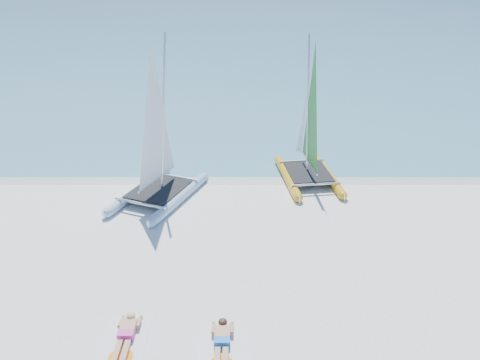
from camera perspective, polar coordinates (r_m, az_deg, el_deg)
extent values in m
plane|color=white|center=(14.63, -1.94, -8.62)|extent=(140.00, 140.00, 0.00)
cube|color=#71ADBC|center=(75.63, -0.39, 18.67)|extent=(140.00, 115.00, 0.01)
cube|color=silver|center=(19.45, -1.44, 0.34)|extent=(140.00, 1.40, 0.01)
cylinder|color=#AED3E4|center=(18.39, -12.24, -1.17)|extent=(1.83, 3.86, 0.35)
cone|color=#AED3E4|center=(20.08, -8.80, 1.39)|extent=(0.50, 0.60, 0.34)
cylinder|color=#AED3E4|center=(17.52, -7.33, -2.14)|extent=(1.83, 3.86, 0.35)
cone|color=#AED3E4|center=(19.28, -4.19, 0.61)|extent=(0.50, 0.60, 0.34)
cube|color=black|center=(17.85, -9.89, -1.05)|extent=(2.43, 2.69, 0.03)
cylinder|color=silver|center=(17.43, -9.33, 8.10)|extent=(0.47, 1.01, 5.53)
cylinder|color=gold|center=(19.16, 5.81, 0.36)|extent=(0.81, 3.85, 0.34)
cone|color=gold|center=(21.06, 4.58, 2.72)|extent=(0.38, 0.53, 0.32)
cylinder|color=gold|center=(19.59, 10.70, 0.61)|extent=(0.81, 3.85, 0.34)
cone|color=gold|center=(21.45, 9.08, 2.91)|extent=(0.38, 0.53, 0.32)
cube|color=black|center=(19.28, 8.32, 1.02)|extent=(1.90, 2.30, 0.03)
cylinder|color=silver|center=(19.03, 8.28, 9.14)|extent=(0.20, 1.01, 5.28)
cube|color=white|center=(11.80, -13.94, -19.06)|extent=(1.00, 1.85, 0.02)
cube|color=tan|center=(12.03, -13.53, -17.28)|extent=(0.36, 0.55, 0.17)
cube|color=#ED37A7|center=(11.89, -13.74, -17.90)|extent=(0.37, 0.22, 0.17)
cube|color=tan|center=(11.50, -14.41, -20.05)|extent=(0.31, 0.85, 0.13)
sphere|color=tan|center=(12.28, -13.16, -16.00)|extent=(0.21, 0.21, 0.21)
ellipsoid|color=#DCB767|center=(12.26, -13.17, -15.83)|extent=(0.22, 0.24, 0.15)
cube|color=white|center=(11.34, -2.25, -20.36)|extent=(1.00, 1.85, 0.02)
cube|color=tan|center=(11.58, -2.18, -18.47)|extent=(0.36, 0.55, 0.17)
cube|color=blue|center=(11.43, -2.22, -19.14)|extent=(0.37, 0.22, 0.17)
sphere|color=tan|center=(11.82, -2.12, -17.10)|extent=(0.21, 0.21, 0.21)
ellipsoid|color=#362213|center=(11.80, -2.12, -16.92)|extent=(0.22, 0.24, 0.15)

